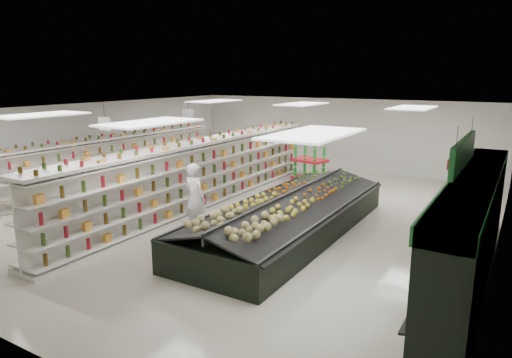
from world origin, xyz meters
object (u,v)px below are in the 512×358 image
Objects in this scene: produce_island at (289,215)px; shopper_background at (216,163)px; soda_endcap at (309,162)px; shopper_main at (195,198)px; gondola_center at (202,177)px; gondola_left at (103,166)px.

shopper_background reaches higher than produce_island.
shopper_main reaches higher than soda_endcap.
gondola_center is 6.93× the size of shopper_background.
soda_endcap is at bearing -56.72° from shopper_background.
gondola_left is 1.46× the size of produce_island.
produce_island is 2.59m from shopper_main.
soda_endcap is (1.48, 5.08, -0.19)m from gondola_center.
gondola_left is 7.97m from soda_endcap.
gondola_left reaches higher than soda_endcap.
gondola_left is at bearing -179.26° from gondola_center.
soda_endcap is 3.75m from shopper_background.
gondola_left is at bearing -139.90° from soda_endcap.
produce_island is 4.61× the size of soda_endcap.
soda_endcap is 0.92× the size of shopper_background.
gondola_left is 4.61m from gondola_center.
gondola_left is 5.86× the size of shopper_main.
soda_endcap is at bearing 109.38° from produce_island.
gondola_center reaches higher than shopper_background.
shopper_background is at bearing 39.38° from gondola_left.
shopper_background is (-1.30, 2.57, -0.09)m from gondola_center.
produce_island is at bearing -4.52° from gondola_left.
soda_endcap is (6.09, 5.13, -0.09)m from gondola_left.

